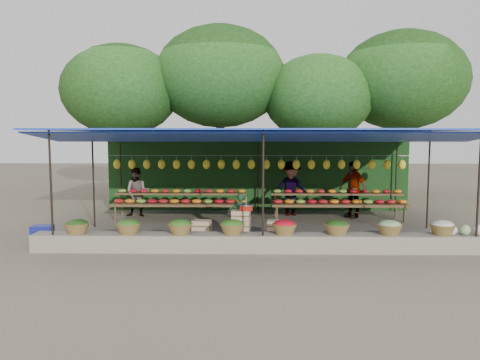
{
  "coord_description": "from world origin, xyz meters",
  "views": [
    {
      "loc": [
        -0.34,
        -13.32,
        2.68
      ],
      "look_at": [
        -0.57,
        0.2,
        1.36
      ],
      "focal_mm": 35.0,
      "sensor_mm": 36.0,
      "label": 1
    }
  ],
  "objects_px": {
    "blue_crate_front": "(84,242)",
    "blue_crate_back": "(42,232)",
    "crate_counter": "(240,228)",
    "vendor_seated": "(240,216)",
    "weighing_scale": "(246,207)"
  },
  "relations": [
    {
      "from": "weighing_scale",
      "to": "blue_crate_back",
      "type": "bearing_deg",
      "value": 177.76
    },
    {
      "from": "crate_counter",
      "to": "blue_crate_front",
      "type": "height_order",
      "value": "crate_counter"
    },
    {
      "from": "crate_counter",
      "to": "blue_crate_back",
      "type": "relative_size",
      "value": 4.48
    },
    {
      "from": "crate_counter",
      "to": "vendor_seated",
      "type": "distance_m",
      "value": 0.38
    },
    {
      "from": "weighing_scale",
      "to": "crate_counter",
      "type": "bearing_deg",
      "value": 180.0
    },
    {
      "from": "blue_crate_back",
      "to": "blue_crate_front",
      "type": "bearing_deg",
      "value": -44.98
    },
    {
      "from": "vendor_seated",
      "to": "blue_crate_back",
      "type": "distance_m",
      "value": 5.19
    },
    {
      "from": "vendor_seated",
      "to": "blue_crate_front",
      "type": "xyz_separation_m",
      "value": [
        -3.68,
        -1.18,
        -0.45
      ]
    },
    {
      "from": "crate_counter",
      "to": "blue_crate_front",
      "type": "distance_m",
      "value": 3.78
    },
    {
      "from": "crate_counter",
      "to": "blue_crate_back",
      "type": "height_order",
      "value": "crate_counter"
    },
    {
      "from": "blue_crate_front",
      "to": "blue_crate_back",
      "type": "height_order",
      "value": "blue_crate_back"
    },
    {
      "from": "crate_counter",
      "to": "vendor_seated",
      "type": "bearing_deg",
      "value": 87.46
    },
    {
      "from": "weighing_scale",
      "to": "blue_crate_back",
      "type": "distance_m",
      "value": 5.37
    },
    {
      "from": "vendor_seated",
      "to": "blue_crate_back",
      "type": "xyz_separation_m",
      "value": [
        -5.17,
        -0.05,
        -0.43
      ]
    },
    {
      "from": "crate_counter",
      "to": "blue_crate_front",
      "type": "bearing_deg",
      "value": -165.85
    }
  ]
}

